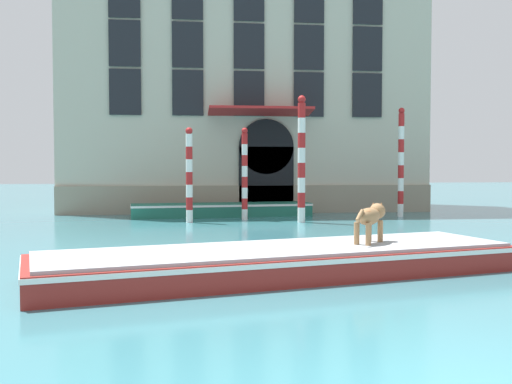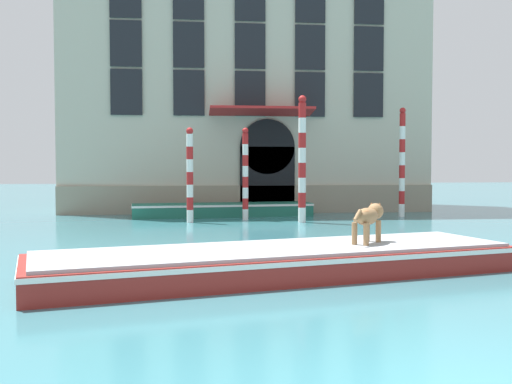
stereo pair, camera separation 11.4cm
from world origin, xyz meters
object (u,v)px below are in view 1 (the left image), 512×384
object	(u,v)px
dog_on_deck	(370,217)
mooring_pole_2	(401,162)
boat_moored_near_palazzo	(222,210)
mooring_pole_0	(189,175)
mooring_pole_1	(245,173)
mooring_pole_3	(302,159)
boat_foreground	(282,260)

from	to	relation	value
dog_on_deck	mooring_pole_2	bearing A→B (deg)	16.89
boat_moored_near_palazzo	mooring_pole_2	xyz separation A→B (m)	(6.85, -0.94, 1.85)
dog_on_deck	mooring_pole_2	xyz separation A→B (m)	(4.74, 11.22, 1.10)
mooring_pole_0	mooring_pole_1	size ratio (longest dim) A/B	0.98
dog_on_deck	boat_moored_near_palazzo	xyz separation A→B (m)	(-2.10, 12.16, -0.75)
mooring_pole_0	mooring_pole_3	world-z (taller)	mooring_pole_3
mooring_pole_2	mooring_pole_1	bearing A→B (deg)	-174.36
mooring_pole_0	mooring_pole_1	xyz separation A→B (m)	(2.01, 0.76, 0.03)
mooring_pole_1	mooring_pole_3	bearing A→B (deg)	-31.26
boat_moored_near_palazzo	mooring_pole_3	xyz separation A→B (m)	(2.61, -2.68, 1.96)
boat_foreground	mooring_pole_1	world-z (taller)	mooring_pole_1
dog_on_deck	mooring_pole_1	xyz separation A→B (m)	(-1.37, 10.61, 0.68)
boat_foreground	boat_moored_near_palazzo	distance (m)	12.54
mooring_pole_2	dog_on_deck	bearing A→B (deg)	-112.92
mooring_pole_0	dog_on_deck	bearing A→B (deg)	-71.12
mooring_pole_0	boat_foreground	bearing A→B (deg)	-81.12
boat_moored_near_palazzo	mooring_pole_2	bearing A→B (deg)	-13.23
mooring_pole_1	mooring_pole_2	world-z (taller)	mooring_pole_2
dog_on_deck	mooring_pole_0	bearing A→B (deg)	58.69
dog_on_deck	mooring_pole_3	bearing A→B (deg)	36.72
boat_foreground	mooring_pole_3	xyz separation A→B (m)	(2.28, 9.85, 1.95)
mooring_pole_0	mooring_pole_1	bearing A→B (deg)	20.70
dog_on_deck	mooring_pole_1	world-z (taller)	mooring_pole_1
boat_foreground	mooring_pole_0	size ratio (longest dim) A/B	2.77
mooring_pole_2	boat_moored_near_palazzo	bearing A→B (deg)	172.16
mooring_pole_0	mooring_pole_3	size ratio (longest dim) A/B	0.75
boat_foreground	dog_on_deck	bearing A→B (deg)	-2.23
dog_on_deck	mooring_pole_3	xyz separation A→B (m)	(0.51, 9.48, 1.21)
boat_moored_near_palazzo	mooring_pole_1	size ratio (longest dim) A/B	2.11
boat_moored_near_palazzo	boat_foreground	bearing A→B (deg)	-93.87
mooring_pole_0	mooring_pole_2	size ratio (longest dim) A/B	0.79
mooring_pole_0	mooring_pole_2	bearing A→B (deg)	9.52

